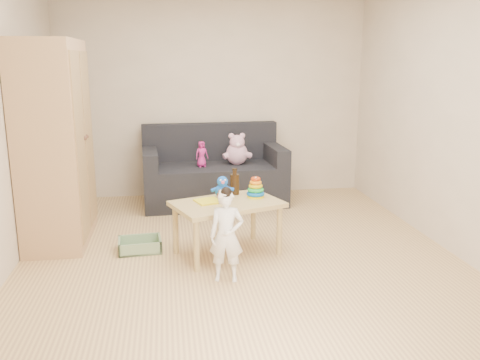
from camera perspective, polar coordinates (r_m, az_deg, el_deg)
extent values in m
plane|color=tan|center=(4.85, -0.16, -8.19)|extent=(4.50, 4.50, 0.00)
plane|color=beige|center=(6.76, -2.93, 9.27)|extent=(4.00, 0.00, 4.00)
plane|color=beige|center=(2.36, 7.68, 1.40)|extent=(4.00, 0.00, 4.00)
plane|color=beige|center=(4.69, -25.28, 6.19)|extent=(0.00, 4.50, 4.50)
plane|color=beige|center=(5.21, 22.34, 7.06)|extent=(0.00, 4.50, 4.50)
cube|color=tan|center=(5.27, -20.06, 3.86)|extent=(0.55, 1.10, 1.97)
cube|color=black|center=(6.44, -2.92, -0.44)|extent=(1.80, 0.96, 0.49)
cube|color=tan|center=(4.75, -1.43, -5.42)|extent=(1.11, 0.90, 0.51)
imported|color=white|center=(4.16, -1.53, -6.40)|extent=(0.31, 0.24, 0.75)
imported|color=#CD2688|center=(6.25, -4.32, 2.89)|extent=(0.18, 0.14, 0.31)
cylinder|color=yellow|center=(4.83, 1.76, -1.85)|extent=(0.16, 0.16, 0.02)
cylinder|color=silver|center=(4.81, 1.77, -0.76)|extent=(0.02, 0.02, 0.19)
torus|color=#0A58A9|center=(4.83, 1.76, -1.52)|extent=(0.17, 0.17, 0.04)
torus|color=green|center=(4.82, 1.77, -1.09)|extent=(0.16, 0.16, 0.04)
torus|color=#C9AC0A|center=(4.81, 1.77, -0.66)|extent=(0.13, 0.13, 0.04)
torus|color=orange|center=(4.80, 1.77, -0.26)|extent=(0.11, 0.11, 0.03)
torus|color=#B5340A|center=(4.79, 1.77, 0.13)|extent=(0.09, 0.09, 0.03)
cylinder|color=black|center=(4.92, -0.60, -0.48)|extent=(0.09, 0.09, 0.20)
cylinder|color=black|center=(4.89, -0.60, 0.84)|extent=(0.04, 0.04, 0.06)
cylinder|color=black|center=(4.89, -0.60, 1.22)|extent=(0.05, 0.05, 0.02)
cube|color=yellow|center=(4.68, -3.61, -2.39)|extent=(0.27, 0.27, 0.02)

